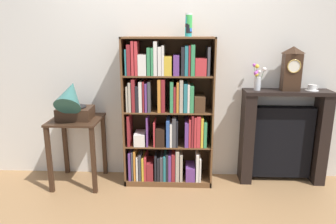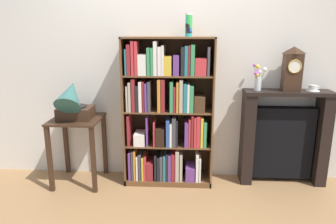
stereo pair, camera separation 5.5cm
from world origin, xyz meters
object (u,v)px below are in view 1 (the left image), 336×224
Objects in this scene: side_table_left at (77,135)px; fireplace_mantel at (283,137)px; bookshelf at (167,116)px; cup_stack at (189,25)px; mantel_clock at (292,69)px; teacup_with_saucer at (312,88)px; gramophone at (72,102)px; flower_vase at (258,78)px.

fireplace_mantel is at bearing 3.78° from side_table_left.
side_table_left is at bearing -175.83° from bookshelf.
cup_stack is 1.18m from mantel_clock.
mantel_clock is (0.01, -0.02, 0.77)m from fireplace_mantel.
mantel_clock is at bearing -56.56° from fireplace_mantel.
teacup_with_saucer is (1.54, 0.06, 0.32)m from bookshelf.
mantel_clock is at bearing -179.50° from teacup_with_saucer.
gramophone reaches higher than fireplace_mantel.
bookshelf is 1.58m from teacup_with_saucer.
cup_stack is at bearing 9.66° from gramophone.
cup_stack is at bearing 179.77° from flower_vase.
fireplace_mantel is 3.77× the size of flower_vase.
gramophone is at bearing -175.06° from mantel_clock.
flower_vase is at bearing 3.58° from bookshelf.
cup_stack is 0.92m from flower_vase.
teacup_with_saucer is (1.33, -0.00, -0.65)m from cup_stack.
teacup_with_saucer reaches higher than fireplace_mantel.
fireplace_mantel is 0.77m from mantel_clock.
flower_vase is (0.74, -0.00, -0.55)m from cup_stack.
side_table_left is 1.52× the size of gramophone.
side_table_left is 5.37× the size of teacup_with_saucer.
teacup_with_saucer is at bearing -4.68° from fireplace_mantel.
fireplace_mantel is at bearing 123.44° from mantel_clock.
teacup_with_saucer is at bearing 0.50° from mantel_clock.
bookshelf is 5.76× the size of flower_vase.
teacup_with_saucer is at bearing 2.95° from side_table_left.
bookshelf is at bearing 8.19° from gramophone.
mantel_clock is at bearing -0.68° from flower_vase.
mantel_clock is 3.32× the size of teacup_with_saucer.
bookshelf is 0.99m from cup_stack.
flower_vase reaches higher than gramophone.
side_table_left is 1.62× the size of mantel_clock.
bookshelf is 3.28× the size of gramophone.
gramophone is 2.34m from fireplace_mantel.
teacup_with_saucer is (2.54, 0.20, 0.13)m from gramophone.
teacup_with_saucer is (0.58, -0.00, -0.10)m from flower_vase.
mantel_clock is at bearing 2.46° from bookshelf.
flower_vase reaches higher than side_table_left.
side_table_left is 2.68× the size of flower_vase.
cup_stack is at bearing 179.63° from mantel_clock.
bookshelf reaches higher than fireplace_mantel.
gramophone is (-1.21, -0.21, -0.77)m from cup_stack.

